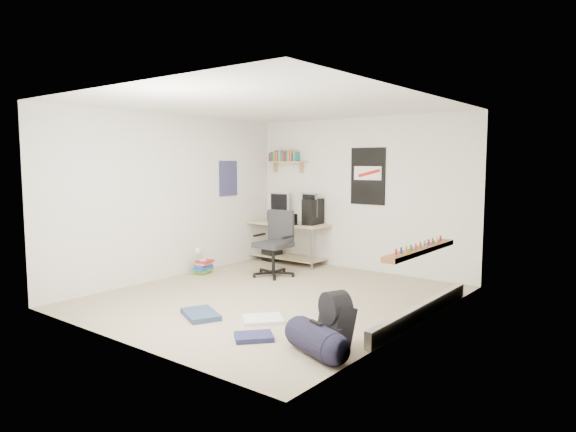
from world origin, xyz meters
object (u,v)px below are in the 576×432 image
Objects in this scene: backpack at (335,327)px; duffel_bag at (316,341)px; desk at (288,242)px; office_chair at (273,245)px; book_stack at (203,265)px.

backpack is 0.76× the size of duffel_bag.
office_chair is (0.51, -1.03, 0.12)m from desk.
duffel_bag is (2.94, -3.35, -0.22)m from desk.
desk is 3.23× the size of book_stack.
office_chair reaches higher than duffel_bag.
office_chair is 3.20m from backpack.
backpack is 0.93× the size of book_stack.
office_chair is 3.38m from duffel_bag.
desk is 4.46m from duffel_bag.
desk is 1.51× the size of office_chair.
book_stack is (-3.39, 1.72, 0.01)m from duffel_bag.
backpack is at bearing -22.71° from book_stack.
office_chair is 1.76× the size of duffel_bag.
office_chair reaches higher than backpack.
desk is 4.26m from backpack.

